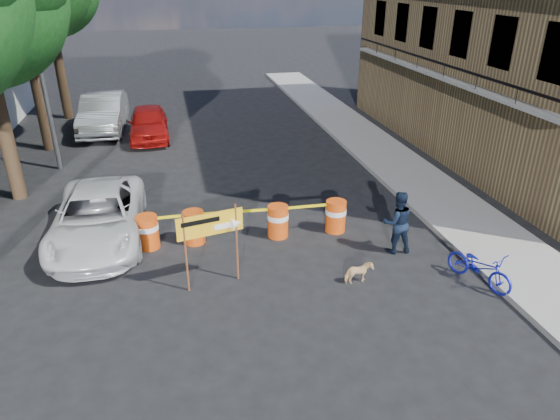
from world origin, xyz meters
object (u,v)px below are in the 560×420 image
barrel_mid_left (194,226)px  barrel_far_right (336,215)px  barrel_mid_right (278,221)px  bicycle (483,252)px  dog (359,273)px  suv_white (98,217)px  sedan_red (149,123)px  pedestrian (397,222)px  detour_sign (219,228)px  barrel_far_left (148,231)px  sedan_silver (103,113)px

barrel_mid_left → barrel_far_right: size_ratio=1.00×
barrel_mid_right → bicycle: (4.02, -3.26, 0.36)m
dog → barrel_mid_right: bearing=19.6°
suv_white → sedan_red: (1.18, 9.16, 0.01)m
barrel_far_right → sedan_red: sedan_red is taller
barrel_far_right → pedestrian: (1.14, -1.41, 0.36)m
dog → detour_sign: bearing=70.0°
barrel_far_left → sedan_red: sedan_red is taller
pedestrian → dog: 1.96m
sedan_red → sedan_silver: bearing=139.6°
barrel_mid_left → sedan_silver: bearing=105.9°
pedestrian → dog: (-1.44, -1.20, -0.56)m
barrel_far_right → dog: 2.64m
sedan_red → barrel_mid_left: bearing=-83.5°
detour_sign → sedan_red: size_ratio=0.48×
barrel_far_left → detour_sign: size_ratio=0.46×
barrel_mid_left → suv_white: (-2.46, 0.70, 0.21)m
barrel_far_left → barrel_far_right: size_ratio=1.00×
bicycle → dog: bearing=143.9°
sedan_red → pedestrian: bearing=-62.1°
dog → pedestrian: bearing=-57.2°
barrel_far_left → sedan_silver: size_ratio=0.18×
sedan_silver → barrel_far_left: bearing=-77.8°
detour_sign → bicycle: bearing=-24.8°
barrel_mid_right → detour_sign: bearing=-132.0°
detour_sign → sedan_red: 12.10m
detour_sign → suv_white: 4.13m
barrel_mid_left → sedan_red: sedan_red is taller
sedan_red → sedan_silver: sedan_silver is taller
bicycle → suv_white: 9.64m
barrel_mid_left → sedan_red: size_ratio=0.22×
dog → suv_white: suv_white is taller
pedestrian → sedan_silver: bearing=-52.8°
barrel_far_left → sedan_red: (-0.09, 9.88, 0.22)m
barrel_far_right → bicycle: bicycle is taller
barrel_far_right → barrel_far_left: bearing=178.1°
barrel_mid_left → pedestrian: size_ratio=0.54×
sedan_silver → barrel_mid_left: bearing=-72.2°
pedestrian → sedan_red: 13.07m
detour_sign → suv_white: detour_sign is taller
barrel_far_left → sedan_red: bearing=90.5°
sedan_red → barrel_far_left: bearing=-90.3°
detour_sign → sedan_silver: 14.12m
sedan_silver → barrel_far_right: bearing=-56.7°
dog → suv_white: 6.98m
bicycle → dog: 2.82m
barrel_far_left → dog: (4.76, -2.78, -0.20)m
barrel_mid_right → pedestrian: pedestrian is taller
pedestrian → sedan_red: bearing=-56.4°
barrel_mid_right → sedan_silver: (-5.52, 11.66, 0.35)m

